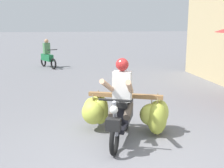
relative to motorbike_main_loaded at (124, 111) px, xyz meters
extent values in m
plane|color=slate|center=(-0.17, -1.29, -0.48)|extent=(120.00, 120.00, 0.00)
torus|color=black|center=(-0.36, -0.94, -0.20)|extent=(0.28, 0.55, 0.56)
torus|color=black|center=(0.09, 0.17, -0.20)|extent=(0.28, 0.55, 0.56)
cube|color=black|center=(-0.17, -0.48, -0.16)|extent=(0.43, 0.61, 0.08)
cube|color=black|center=(-0.02, -0.10, 0.02)|extent=(0.50, 0.70, 0.36)
cube|color=black|center=(-0.05, -0.18, 0.24)|extent=(0.47, 0.65, 0.10)
cylinder|color=gray|center=(-0.34, -0.88, 0.14)|extent=(0.17, 0.29, 0.69)
cylinder|color=black|center=(-0.35, -0.92, 0.48)|extent=(0.53, 0.25, 0.04)
sphere|color=silver|center=(-0.38, -0.99, 0.34)|extent=(0.14, 0.14, 0.14)
cube|color=black|center=(-0.40, -1.03, 0.10)|extent=(0.28, 0.24, 0.20)
cube|color=black|center=(-0.36, -0.94, 0.10)|extent=(0.20, 0.30, 0.04)
cube|color=olive|center=(0.03, 0.03, 0.30)|extent=(1.43, 0.65, 0.08)
cube|color=olive|center=(0.10, 0.20, 0.27)|extent=(1.28, 0.58, 0.06)
ellipsoid|color=#B5BF44|center=(-0.45, 0.25, -0.06)|extent=(0.38, 0.35, 0.56)
cylinder|color=#998459|center=(-0.45, 0.25, 0.25)|extent=(0.02, 0.02, 0.13)
ellipsoid|color=#BEC84E|center=(0.53, -0.14, -0.07)|extent=(0.54, 0.50, 0.45)
cylinder|color=#998459|center=(0.53, -0.14, 0.22)|extent=(0.02, 0.02, 0.18)
ellipsoid|color=#BCC74C|center=(-0.45, 0.53, -0.08)|extent=(0.56, 0.55, 0.61)
cylinder|color=#998459|center=(-0.45, 0.53, 0.26)|extent=(0.02, 0.02, 0.12)
ellipsoid|color=#C0CA4F|center=(0.72, -0.13, -0.03)|extent=(0.43, 0.41, 0.51)
cylinder|color=#998459|center=(0.72, -0.13, 0.25)|extent=(0.02, 0.02, 0.12)
ellipsoid|color=#B1BC41|center=(-0.58, 0.39, -0.02)|extent=(0.54, 0.53, 0.45)
cylinder|color=#998459|center=(-0.58, 0.39, 0.24)|extent=(0.02, 0.02, 0.14)
ellipsoid|color=#B7C146|center=(-0.60, 0.20, -0.07)|extent=(0.62, 0.60, 0.49)
cylinder|color=#998459|center=(-0.60, 0.20, 0.23)|extent=(0.02, 0.02, 0.16)
ellipsoid|color=#AFB93E|center=(0.72, 0.06, -0.14)|extent=(0.49, 0.47, 0.61)
cylinder|color=#998459|center=(0.72, 0.06, 0.22)|extent=(0.02, 0.02, 0.18)
ellipsoid|color=#B3BD43|center=(0.61, -0.28, -0.11)|extent=(0.42, 0.38, 0.64)
cylinder|color=#998459|center=(0.61, -0.28, 0.24)|extent=(0.02, 0.02, 0.14)
cube|color=silver|center=(-0.10, -0.29, 0.57)|extent=(0.40, 0.33, 0.56)
sphere|color=#B22626|center=(-0.10, -0.31, 0.98)|extent=(0.24, 0.24, 0.24)
cylinder|color=tan|center=(-0.04, -0.68, 0.64)|extent=(0.31, 0.71, 0.39)
cylinder|color=tan|center=(-0.41, -0.53, 0.64)|extent=(0.40, 0.69, 0.39)
cylinder|color=#4C4238|center=(-0.01, -0.45, 0.14)|extent=(0.28, 0.46, 0.27)
cylinder|color=#4C4238|center=(-0.27, -0.35, 0.14)|extent=(0.28, 0.46, 0.27)
torus|color=black|center=(-1.59, 8.50, -0.22)|extent=(0.31, 0.50, 0.52)
torus|color=black|center=(-2.11, 9.48, -0.22)|extent=(0.31, 0.50, 0.52)
cube|color=#196638|center=(-1.90, 9.08, 0.02)|extent=(0.63, 0.91, 0.32)
cylinder|color=black|center=(-1.62, 8.55, 0.44)|extent=(0.46, 0.27, 0.04)
cube|color=#4C7F51|center=(-1.91, 9.10, 0.47)|extent=(0.36, 0.32, 0.52)
sphere|color=tan|center=(-1.90, 9.08, 0.82)|extent=(0.20, 0.20, 0.20)
camera|label=1|loc=(-1.19, -5.51, 1.76)|focal=46.95mm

